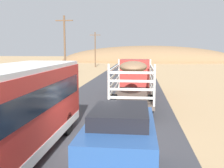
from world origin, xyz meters
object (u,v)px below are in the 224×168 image
object	(u,v)px
livestock_truck	(134,75)
power_pole_mid	(65,45)
bus	(3,114)
suv_near	(120,150)
power_pole_far	(95,48)

from	to	relation	value
livestock_truck	power_pole_mid	size ratio (longest dim) A/B	1.23
power_pole_mid	bus	bearing A→B (deg)	-77.96
bus	suv_near	bearing A→B (deg)	-15.37
suv_near	livestock_truck	distance (m)	13.17
power_pole_far	power_pole_mid	bearing A→B (deg)	-90.00
power_pole_mid	power_pole_far	xyz separation A→B (m)	(0.00, 21.64, -0.33)
suv_near	power_pole_mid	bearing A→B (deg)	109.68
bus	power_pole_mid	world-z (taller)	power_pole_mid
livestock_truck	power_pole_mid	bearing A→B (deg)	127.04
bus	power_pole_mid	xyz separation A→B (m)	(-5.13, 24.02, 2.48)
livestock_truck	power_pole_far	xyz separation A→B (m)	(-9.00, 33.57, 2.11)
power_pole_mid	power_pole_far	world-z (taller)	power_pole_mid
power_pole_mid	suv_near	bearing A→B (deg)	-70.32
suv_near	bus	bearing A→B (deg)	164.63
suv_near	bus	world-z (taller)	bus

